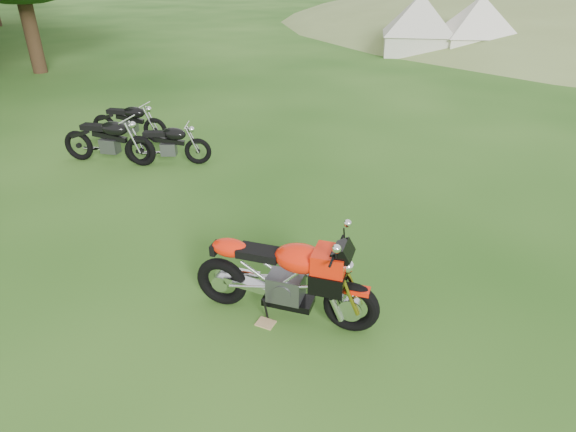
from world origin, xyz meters
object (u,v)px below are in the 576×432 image
(vintage_moto_d, at_px, (167,143))
(tent_mid, at_px, (478,26))
(vintage_moto_c, at_px, (129,121))
(sport_motorcycle, at_px, (284,271))
(tent_left, at_px, (419,25))
(plywood_board, at_px, (266,323))
(vintage_moto_a, at_px, (108,139))

(vintage_moto_d, height_order, tent_mid, tent_mid)
(vintage_moto_c, bearing_deg, vintage_moto_d, -39.00)
(sport_motorcycle, distance_m, tent_left, 21.27)
(tent_left, distance_m, tent_mid, 2.78)
(tent_mid, bearing_deg, vintage_moto_d, -125.75)
(vintage_moto_c, bearing_deg, tent_left, 63.80)
(plywood_board, xyz_separation_m, vintage_moto_d, (-3.97, 4.45, 0.48))
(vintage_moto_d, xyz_separation_m, tent_mid, (6.77, 17.41, 0.85))
(sport_motorcycle, distance_m, tent_mid, 21.80)
(tent_mid, bearing_deg, plywood_board, -111.79)
(plywood_board, xyz_separation_m, vintage_moto_a, (-5.25, 4.10, 0.56))
(vintage_moto_d, height_order, tent_left, tent_left)
(vintage_moto_c, height_order, vintage_moto_d, vintage_moto_c)
(plywood_board, relative_size, vintage_moto_d, 0.12)
(vintage_moto_c, bearing_deg, tent_mid, 56.13)
(tent_left, bearing_deg, vintage_moto_d, -111.85)
(plywood_board, height_order, vintage_moto_c, vintage_moto_c)
(vintage_moto_d, xyz_separation_m, tent_left, (4.02, 17.03, 0.87))
(sport_motorcycle, relative_size, vintage_moto_d, 1.22)
(vintage_moto_d, relative_size, tent_left, 0.60)
(sport_motorcycle, distance_m, vintage_moto_d, 5.92)
(tent_left, bearing_deg, vintage_moto_a, -115.54)
(plywood_board, relative_size, tent_mid, 0.07)
(vintage_moto_c, relative_size, vintage_moto_d, 1.05)
(vintage_moto_c, xyz_separation_m, tent_left, (5.79, 15.89, 0.85))
(sport_motorcycle, xyz_separation_m, tent_left, (-0.13, 21.25, 0.68))
(vintage_moto_a, bearing_deg, vintage_moto_c, 103.52)
(sport_motorcycle, height_order, tent_left, tent_left)
(sport_motorcycle, distance_m, plywood_board, 0.73)
(plywood_board, bearing_deg, sport_motorcycle, 53.30)
(vintage_moto_a, xyz_separation_m, vintage_moto_c, (-0.50, 1.49, -0.06))
(vintage_moto_a, distance_m, tent_mid, 19.51)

